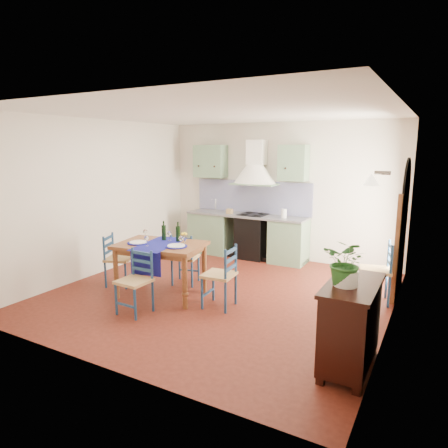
% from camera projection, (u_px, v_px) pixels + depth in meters
% --- Properties ---
extents(floor, '(5.00, 5.00, 0.00)m').
position_uv_depth(floor, '(220.00, 293.00, 6.38)').
color(floor, '#45170E').
rests_on(floor, ground).
extents(back_wall, '(5.00, 0.96, 2.80)m').
position_uv_depth(back_wall, '(254.00, 208.00, 8.38)').
color(back_wall, beige).
rests_on(back_wall, ground).
extents(right_wall, '(0.26, 5.00, 2.80)m').
position_uv_depth(right_wall, '(397.00, 223.00, 5.18)').
color(right_wall, beige).
rests_on(right_wall, ground).
extents(left_wall, '(0.04, 5.00, 2.80)m').
position_uv_depth(left_wall, '(101.00, 197.00, 7.31)').
color(left_wall, beige).
rests_on(left_wall, ground).
extents(ceiling, '(5.00, 5.00, 0.01)m').
position_uv_depth(ceiling, '(220.00, 112.00, 5.85)').
color(ceiling, silver).
rests_on(ceiling, back_wall).
extents(dining_table, '(1.44, 1.12, 1.15)m').
position_uv_depth(dining_table, '(161.00, 250.00, 6.17)').
color(dining_table, brown).
rests_on(dining_table, ground).
extents(chair_near, '(0.43, 0.43, 0.89)m').
position_uv_depth(chair_near, '(136.00, 281.00, 5.57)').
color(chair_near, navy).
rests_on(chair_near, ground).
extents(chair_far, '(0.50, 0.50, 0.88)m').
position_uv_depth(chair_far, '(185.00, 258.00, 6.75)').
color(chair_far, navy).
rests_on(chair_far, ground).
extents(chair_left, '(0.52, 0.52, 0.87)m').
position_uv_depth(chair_left, '(117.00, 259.00, 6.70)').
color(chair_left, navy).
rests_on(chair_left, ground).
extents(chair_right, '(0.46, 0.46, 0.92)m').
position_uv_depth(chair_right, '(221.00, 276.00, 5.76)').
color(chair_right, navy).
rests_on(chair_right, ground).
extents(chair_spare, '(0.52, 0.52, 0.93)m').
position_uv_depth(chair_spare, '(378.00, 271.00, 5.96)').
color(chair_spare, navy).
rests_on(chair_spare, ground).
extents(sideboard, '(0.50, 1.05, 0.94)m').
position_uv_depth(sideboard, '(350.00, 322.00, 4.15)').
color(sideboard, black).
rests_on(sideboard, ground).
extents(potted_plant, '(0.51, 0.46, 0.48)m').
position_uv_depth(potted_plant, '(347.00, 262.00, 3.95)').
color(potted_plant, '#266324').
rests_on(potted_plant, sideboard).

